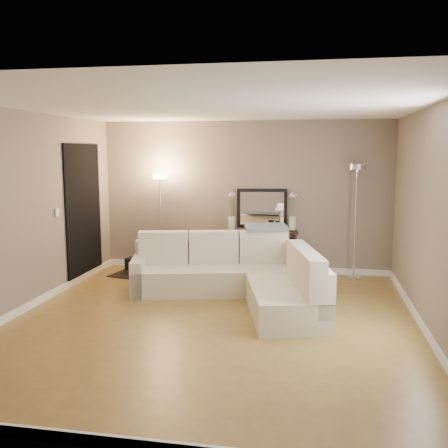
% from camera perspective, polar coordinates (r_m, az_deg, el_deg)
% --- Properties ---
extents(floor, '(5.00, 5.50, 0.01)m').
position_cam_1_polar(floor, '(6.27, -1.34, -11.10)').
color(floor, olive).
rests_on(floor, ground).
extents(ceiling, '(5.00, 5.50, 0.01)m').
position_cam_1_polar(ceiling, '(5.94, -1.43, 13.40)').
color(ceiling, white).
rests_on(ceiling, ground).
extents(wall_back, '(5.00, 0.02, 2.60)m').
position_cam_1_polar(wall_back, '(8.67, 2.34, 3.15)').
color(wall_back, gray).
rests_on(wall_back, ground).
extents(wall_front, '(5.00, 0.02, 2.60)m').
position_cam_1_polar(wall_front, '(3.35, -11.10, -5.25)').
color(wall_front, gray).
rests_on(wall_front, ground).
extents(wall_left, '(0.02, 5.50, 2.60)m').
position_cam_1_polar(wall_left, '(6.92, -22.18, 1.24)').
color(wall_left, gray).
rests_on(wall_left, ground).
extents(wall_right, '(0.02, 5.50, 2.60)m').
position_cam_1_polar(wall_right, '(5.98, 22.86, 0.19)').
color(wall_right, gray).
rests_on(wall_right, ground).
extents(baseboard_back, '(5.00, 0.03, 0.10)m').
position_cam_1_polar(baseboard_back, '(8.84, 2.27, -4.96)').
color(baseboard_back, white).
rests_on(baseboard_back, ground).
extents(baseboard_front, '(5.00, 0.03, 0.10)m').
position_cam_1_polar(baseboard_front, '(3.86, -10.39, -23.53)').
color(baseboard_front, white).
rests_on(baseboard_front, ground).
extents(baseboard_left, '(0.03, 5.50, 0.10)m').
position_cam_1_polar(baseboard_left, '(7.16, -21.46, -8.74)').
color(baseboard_left, white).
rests_on(baseboard_left, ground).
extents(baseboard_right, '(0.03, 5.50, 0.10)m').
position_cam_1_polar(baseboard_right, '(6.26, 21.98, -11.20)').
color(baseboard_right, white).
rests_on(baseboard_right, ground).
extents(doorway, '(0.02, 1.20, 2.20)m').
position_cam_1_polar(doorway, '(8.40, -15.73, 1.31)').
color(doorway, black).
rests_on(doorway, ground).
extents(switch_plate, '(0.02, 0.08, 0.12)m').
position_cam_1_polar(switch_plate, '(7.64, -18.54, 1.28)').
color(switch_plate, white).
rests_on(switch_plate, ground).
extents(sectional_sofa, '(2.98, 2.52, 0.88)m').
position_cam_1_polar(sectional_sofa, '(7.13, 1.98, -5.93)').
color(sectional_sofa, beige).
rests_on(sectional_sofa, floor).
extents(throw_blanket, '(0.71, 0.53, 0.08)m').
position_cam_1_polar(throw_blanket, '(7.67, 4.84, -0.34)').
color(throw_blanket, slate).
rests_on(throw_blanket, sectional_sofa).
extents(console_table, '(1.24, 0.48, 0.74)m').
position_cam_1_polar(console_table, '(8.53, 3.80, -2.92)').
color(console_table, black).
rests_on(console_table, floor).
extents(leaning_mirror, '(0.85, 0.15, 0.67)m').
position_cam_1_polar(leaning_mirror, '(8.58, 4.35, 1.81)').
color(leaning_mirror, black).
rests_on(leaning_mirror, console_table).
extents(table_decor, '(0.52, 0.13, 0.12)m').
position_cam_1_polar(table_decor, '(8.43, 4.34, -0.45)').
color(table_decor, orange).
rests_on(table_decor, console_table).
extents(flower_vase_left, '(0.14, 0.13, 0.64)m').
position_cam_1_polar(flower_vase_left, '(8.43, 0.89, 1.22)').
color(flower_vase_left, silver).
rests_on(flower_vase_left, console_table).
extents(flower_vase_right, '(0.14, 0.13, 0.64)m').
position_cam_1_polar(flower_vase_right, '(8.46, 7.84, 1.17)').
color(flower_vase_right, silver).
rests_on(flower_vase_right, console_table).
extents(floor_lamp_lit, '(0.28, 0.28, 1.69)m').
position_cam_1_polar(floor_lamp_lit, '(8.66, -7.28, 2.36)').
color(floor_lamp_lit, silver).
rests_on(floor_lamp_lit, floor).
extents(floor_lamp_unlit, '(0.30, 0.30, 1.88)m').
position_cam_1_polar(floor_lamp_unlit, '(8.28, 14.87, 2.82)').
color(floor_lamp_unlit, silver).
rests_on(floor_lamp_unlit, floor).
extents(charcoal_rug, '(1.25, 1.04, 0.01)m').
position_cam_1_polar(charcoal_rug, '(8.63, -8.73, -5.68)').
color(charcoal_rug, black).
rests_on(charcoal_rug, floor).
extents(black_bag, '(0.35, 0.28, 0.20)m').
position_cam_1_polar(black_bag, '(8.61, -10.03, -4.49)').
color(black_bag, black).
rests_on(black_bag, charcoal_rug).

